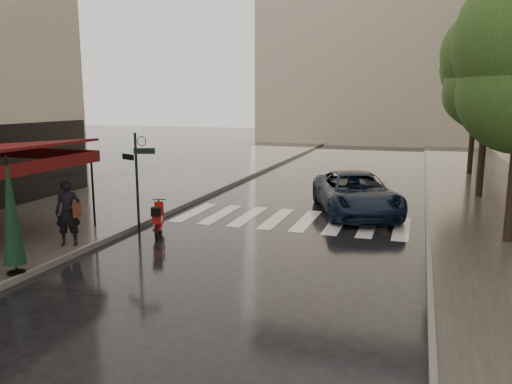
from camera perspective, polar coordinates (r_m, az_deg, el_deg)
The scene contains 14 objects.
ground at distance 13.15m, azimuth -15.54°, elevation -7.99°, with size 120.00×120.00×0.00m, color black.
sidewalk_near at distance 25.45m, azimuth -9.04°, elevation 1.27°, with size 6.00×60.00×0.12m, color #38332D.
sidewalk_far at distance 22.89m, azimuth 25.93°, elevation -0.70°, with size 5.50×60.00×0.12m, color #38332D.
curb_near at distance 24.21m, azimuth -2.61°, elevation 0.95°, with size 0.12×60.00×0.16m, color #595651.
curb_far at distance 22.67m, azimuth 18.91°, elevation -0.27°, with size 0.12×60.00×0.16m, color #595651.
crosswalk at distance 17.30m, azimuth 4.04°, elevation -3.16°, with size 7.85×3.20×0.01m.
signpost at distance 15.83m, azimuth -13.46°, elevation 2.03°, with size 1.17×0.29×3.10m.
backdrop_building at distance 48.84m, azimuth 13.98°, elevation 17.15°, with size 22.00×6.00×20.00m, color #C1B494.
tree_mid at distance 22.49m, azimuth 25.14°, elevation 13.38°, with size 3.80×3.80×8.34m.
tree_far at distance 29.46m, azimuth 23.94°, elevation 12.29°, with size 3.80×3.80×8.16m.
pedestrian_with_umbrella at distance 14.47m, azimuth -20.88°, elevation 0.79°, with size 1.45×1.46×2.56m.
scooter at distance 15.55m, azimuth -11.15°, elevation -3.16°, with size 0.80×1.43×1.01m.
parked_car at distance 18.42m, azimuth 11.35°, elevation -0.13°, with size 2.49×5.41×1.50m, color black.
parasol_front at distance 12.58m, azimuth -26.21°, elevation -2.04°, with size 0.49×0.49×2.73m.
Camera 1 is at (7.08, -10.31, 4.08)m, focal length 35.00 mm.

